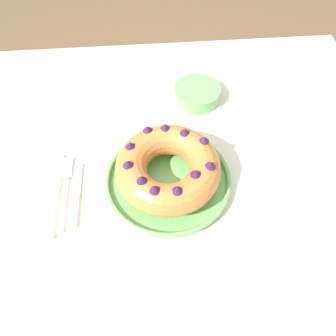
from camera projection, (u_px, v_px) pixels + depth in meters
name	position (u px, v px, depth m)	size (l,w,h in m)	color
ground_plane	(165.00, 267.00, 1.44)	(8.00, 8.00, 0.00)	brown
dining_table	(163.00, 193.00, 0.91)	(1.34, 1.16, 0.72)	silver
serving_dish	(168.00, 180.00, 0.83)	(0.32, 0.32, 0.03)	#6BB760
bundt_cake	(168.00, 168.00, 0.78)	(0.25, 0.25, 0.09)	#C67538
fork	(66.00, 187.00, 0.83)	(0.02, 0.21, 0.01)	white
serving_knife	(55.00, 200.00, 0.81)	(0.02, 0.24, 0.01)	white
cake_knife	(76.00, 198.00, 0.81)	(0.02, 0.18, 0.01)	white
side_bowl	(197.00, 94.00, 1.00)	(0.14, 0.14, 0.04)	#6BB760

